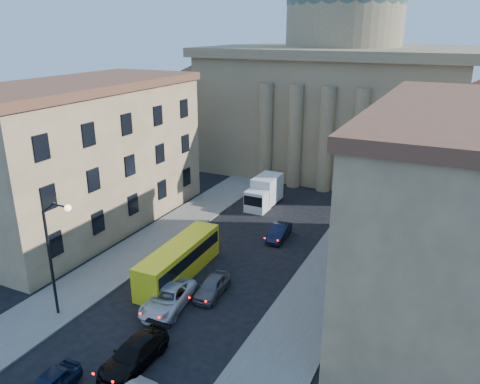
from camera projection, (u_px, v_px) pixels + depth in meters
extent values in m
cube|color=#615F58|center=(134.00, 253.00, 42.52)|extent=(5.00, 60.00, 0.15)
cube|color=#615F58|center=(314.00, 297.00, 35.58)|extent=(5.00, 60.00, 0.15)
cube|color=#776549|center=(338.00, 110.00, 68.74)|extent=(34.00, 26.00, 16.00)
cube|color=#776549|center=(342.00, 51.00, 65.95)|extent=(35.50, 27.50, 1.20)
cylinder|color=#776549|center=(344.00, 24.00, 64.76)|extent=(16.00, 16.00, 8.00)
cube|color=#776549|center=(207.00, 118.00, 76.44)|extent=(13.00, 13.00, 11.00)
cone|color=brown|center=(206.00, 71.00, 73.95)|extent=(26.02, 26.02, 4.00)
cylinder|color=#776549|center=(266.00, 134.00, 60.46)|extent=(1.80, 1.80, 13.00)
cylinder|color=#776549|center=(295.00, 137.00, 58.82)|extent=(1.80, 1.80, 13.00)
cylinder|color=#776549|center=(326.00, 140.00, 57.19)|extent=(1.80, 1.80, 13.00)
cylinder|color=#776549|center=(359.00, 143.00, 55.56)|extent=(1.80, 1.80, 13.00)
cube|color=tan|center=(86.00, 159.00, 47.09)|extent=(11.00, 26.00, 14.00)
cube|color=brown|center=(77.00, 85.00, 44.67)|extent=(11.60, 26.60, 0.80)
cube|color=tan|center=(452.00, 214.00, 33.21)|extent=(11.00, 26.00, 14.00)
cube|color=brown|center=(468.00, 111.00, 30.79)|extent=(11.60, 26.60, 0.80)
cylinder|color=black|center=(51.00, 265.00, 32.30)|extent=(0.20, 0.20, 8.00)
cylinder|color=black|center=(48.00, 207.00, 30.63)|extent=(1.30, 0.12, 0.96)
cylinder|color=black|center=(59.00, 205.00, 30.13)|extent=(1.30, 0.12, 0.12)
sphere|color=white|center=(68.00, 208.00, 29.84)|extent=(0.44, 0.44, 0.44)
imported|color=silver|center=(168.00, 299.00, 34.13)|extent=(3.30, 5.92, 1.57)
imported|color=black|center=(134.00, 354.00, 28.35)|extent=(2.26, 5.34, 1.54)
imported|color=#545459|center=(212.00, 286.00, 35.90)|extent=(2.00, 4.34, 1.44)
imported|color=black|center=(279.00, 232.00, 45.45)|extent=(1.71, 4.29, 1.39)
cube|color=yellow|center=(179.00, 260.00, 38.40)|extent=(2.57, 10.09, 2.83)
cube|color=black|center=(179.00, 255.00, 38.25)|extent=(2.61, 9.55, 1.00)
cylinder|color=black|center=(145.00, 290.00, 35.93)|extent=(0.30, 0.92, 0.91)
cylinder|color=black|center=(165.00, 295.00, 35.23)|extent=(0.30, 0.92, 0.91)
cylinder|color=black|center=(192.00, 251.00, 42.21)|extent=(0.30, 0.92, 0.91)
cylinder|color=black|center=(210.00, 254.00, 41.51)|extent=(0.30, 0.92, 0.91)
cube|color=silver|center=(257.00, 201.00, 52.31)|extent=(2.35, 2.45, 2.40)
cube|color=black|center=(253.00, 201.00, 51.24)|extent=(2.21, 0.16, 1.10)
cube|color=silver|center=(267.00, 189.00, 54.40)|extent=(2.48, 4.25, 3.10)
cylinder|color=black|center=(248.00, 207.00, 52.64)|extent=(0.30, 0.91, 0.90)
cylinder|color=black|center=(264.00, 209.00, 51.80)|extent=(0.30, 0.91, 0.90)
cylinder|color=black|center=(262.00, 196.00, 56.02)|extent=(0.30, 0.91, 0.90)
cylinder|color=black|center=(278.00, 198.00, 55.17)|extent=(0.30, 0.91, 0.90)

